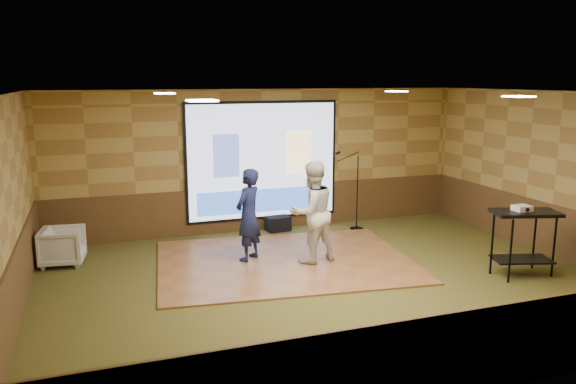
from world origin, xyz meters
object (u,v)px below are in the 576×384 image
object	(u,v)px
projector_screen	(263,162)
av_table	(524,229)
mic_stand	(355,207)
duffel_bag	(278,224)
projector	(522,208)
banquet_chair	(63,246)
player_left	(248,215)
player_right	(312,212)
dance_floor	(285,261)

from	to	relation	value
projector_screen	av_table	xyz separation A→B (m)	(3.20, -4.18, -0.68)
mic_stand	duffel_bag	world-z (taller)	mic_stand
projector	duffel_bag	distance (m)	4.98
mic_stand	banquet_chair	world-z (taller)	mic_stand
player_left	mic_stand	world-z (taller)	mic_stand
player_left	player_right	xyz separation A→B (m)	(1.02, -0.47, 0.07)
banquet_chair	duffel_bag	bearing A→B (deg)	-70.89
projector_screen	player_right	xyz separation A→B (m)	(0.15, -2.44, -0.55)
dance_floor	projector	xyz separation A→B (m)	(3.44, -1.90, 1.12)
player_left	mic_stand	distance (m)	3.08
av_table	mic_stand	size ratio (longest dim) A/B	0.64
mic_stand	duffel_bag	size ratio (longest dim) A/B	3.45
dance_floor	mic_stand	world-z (taller)	mic_stand
dance_floor	banquet_chair	world-z (taller)	banquet_chair
mic_stand	banquet_chair	distance (m)	5.88
projector_screen	player_left	size ratio (longest dim) A/B	2.02
player_left	av_table	xyz separation A→B (m)	(4.07, -2.20, -0.06)
projector	mic_stand	world-z (taller)	mic_stand
player_right	av_table	bearing A→B (deg)	136.99
projector	av_table	bearing A→B (deg)	-38.52
dance_floor	player_left	bearing A→B (deg)	156.16
av_table	banquet_chair	size ratio (longest dim) A/B	1.51
dance_floor	av_table	size ratio (longest dim) A/B	4.04
projector_screen	mic_stand	world-z (taller)	projector_screen
player_left	player_right	world-z (taller)	player_right
player_right	av_table	distance (m)	3.52
dance_floor	duffel_bag	size ratio (longest dim) A/B	8.87
projector	duffel_bag	size ratio (longest dim) A/B	0.54
projector_screen	av_table	world-z (taller)	projector_screen
player_left	mic_stand	size ratio (longest dim) A/B	0.95
mic_stand	banquet_chair	xyz separation A→B (m)	(-5.87, -0.44, -0.16)
projector	banquet_chair	xyz separation A→B (m)	(-7.15, 3.07, -0.81)
player_left	duffel_bag	xyz separation A→B (m)	(1.14, 1.78, -0.70)
dance_floor	duffel_bag	xyz separation A→B (m)	(0.55, 2.04, 0.14)
projector	banquet_chair	size ratio (longest dim) A/B	0.37
projector_screen	av_table	distance (m)	5.31
projector_screen	player_right	bearing A→B (deg)	-86.60
player_left	av_table	size ratio (longest dim) A/B	1.50
player_left	dance_floor	bearing A→B (deg)	113.79
projector_screen	av_table	size ratio (longest dim) A/B	3.03
player_right	duffel_bag	bearing A→B (deg)	-106.33
projector	banquet_chair	world-z (taller)	projector
player_right	projector	bearing A→B (deg)	137.17
mic_stand	projector_screen	bearing A→B (deg)	176.02
dance_floor	player_right	distance (m)	1.03
player_left	duffel_bag	distance (m)	2.22
player_left	player_right	bearing A→B (deg)	113.06
player_left	projector	xyz separation A→B (m)	(4.02, -2.16, 0.29)
player_right	banquet_chair	world-z (taller)	player_right
projector_screen	player_right	size ratio (longest dim) A/B	1.85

